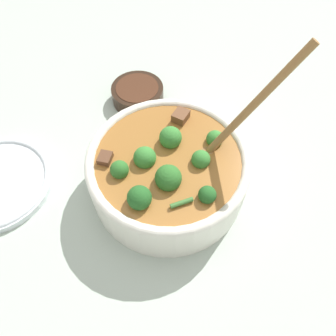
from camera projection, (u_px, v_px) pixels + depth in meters
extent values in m
plane|color=#ADBCAD|center=(168.00, 186.00, 0.59)|extent=(4.00, 4.00, 0.00)
cylinder|color=white|center=(168.00, 173.00, 0.55)|extent=(0.26, 0.26, 0.08)
torus|color=white|center=(168.00, 159.00, 0.52)|extent=(0.26, 0.26, 0.02)
cylinder|color=#9E662D|center=(168.00, 167.00, 0.54)|extent=(0.24, 0.24, 0.05)
sphere|color=#387F33|center=(145.00, 158.00, 0.51)|extent=(0.04, 0.04, 0.04)
cylinder|color=#6B9956|center=(146.00, 167.00, 0.53)|extent=(0.01, 0.01, 0.02)
sphere|color=#235B23|center=(207.00, 195.00, 0.47)|extent=(0.03, 0.03, 0.03)
cylinder|color=#6B9956|center=(206.00, 201.00, 0.49)|extent=(0.01, 0.01, 0.01)
sphere|color=#387F33|center=(215.00, 139.00, 0.53)|extent=(0.03, 0.03, 0.03)
cylinder|color=#6B9956|center=(213.00, 146.00, 0.55)|extent=(0.01, 0.01, 0.01)
sphere|color=#2D6B28|center=(168.00, 178.00, 0.49)|extent=(0.04, 0.04, 0.04)
cylinder|color=#6B9956|center=(168.00, 188.00, 0.51)|extent=(0.01, 0.01, 0.02)
sphere|color=#387F33|center=(168.00, 137.00, 0.53)|extent=(0.04, 0.04, 0.04)
cylinder|color=#6B9956|center=(168.00, 147.00, 0.55)|extent=(0.01, 0.01, 0.02)
sphere|color=#2D6B28|center=(119.00, 170.00, 0.50)|extent=(0.03, 0.03, 0.03)
cylinder|color=#6B9956|center=(121.00, 177.00, 0.51)|extent=(0.01, 0.01, 0.01)
sphere|color=#235B23|center=(139.00, 198.00, 0.46)|extent=(0.04, 0.04, 0.04)
cylinder|color=#6B9956|center=(141.00, 206.00, 0.49)|extent=(0.01, 0.01, 0.02)
sphere|color=#387F33|center=(201.00, 157.00, 0.51)|extent=(0.03, 0.03, 0.03)
cylinder|color=#6B9956|center=(200.00, 165.00, 0.53)|extent=(0.01, 0.01, 0.01)
cube|color=brown|center=(181.00, 117.00, 0.56)|extent=(0.03, 0.03, 0.02)
cube|color=brown|center=(105.00, 159.00, 0.51)|extent=(0.02, 0.03, 0.02)
cylinder|color=#3D7533|center=(182.00, 203.00, 0.47)|extent=(0.03, 0.02, 0.01)
ellipsoid|color=olive|center=(207.00, 152.00, 0.53)|extent=(0.04, 0.03, 0.01)
cylinder|color=olive|center=(254.00, 105.00, 0.46)|extent=(0.12, 0.06, 0.19)
cylinder|color=black|center=(138.00, 94.00, 0.69)|extent=(0.11, 0.11, 0.03)
cylinder|color=#472819|center=(137.00, 90.00, 0.68)|extent=(0.09, 0.09, 0.01)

